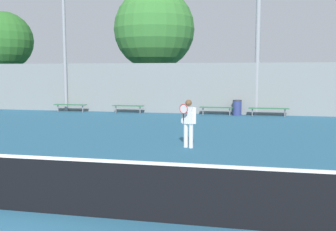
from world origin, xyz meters
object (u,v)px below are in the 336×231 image
object	(u,v)px
bench_adjacent_court	(128,106)
trash_bin	(237,108)
bench_courtside_near	(269,109)
bench_by_gate	(70,105)
bench_courtside_far	(216,108)
tennis_player	(188,121)
tree_green_broad	(154,29)
tennis_net	(25,183)
light_pole_center_back	(259,11)
tree_green_tall	(4,41)

from	to	relation	value
bench_adjacent_court	trash_bin	world-z (taller)	trash_bin
bench_courtside_near	bench_by_gate	world-z (taller)	same
bench_courtside_far	trash_bin	xyz separation A→B (m)	(1.16, 0.18, 0.02)
bench_courtside_near	bench_courtside_far	distance (m)	2.88
tennis_player	tree_green_broad	xyz separation A→B (m)	(-4.84, 14.94, 4.57)
bench_adjacent_court	bench_courtside_near	bearing A→B (deg)	0.00
bench_courtside_near	tree_green_broad	distance (m)	10.56
bench_courtside_far	tennis_net	bearing A→B (deg)	-96.68
light_pole_center_back	bench_courtside_near	bearing A→B (deg)	-48.60
tennis_net	bench_by_gate	world-z (taller)	tennis_net
tennis_player	bench_courtside_near	distance (m)	10.28
bench_courtside_far	bench_adjacent_court	world-z (taller)	same
bench_by_gate	tree_green_tall	size ratio (longest dim) A/B	0.30
tennis_player	bench_adjacent_court	distance (m)	11.15
bench_adjacent_court	light_pole_center_back	distance (m)	9.27
tennis_net	tree_green_broad	world-z (taller)	tree_green_broad
bench_adjacent_court	tree_green_broad	xyz separation A→B (m)	(0.38, 5.09, 5.03)
light_pole_center_back	tree_green_broad	size ratio (longest dim) A/B	1.25
tennis_player	bench_by_gate	size ratio (longest dim) A/B	0.76
light_pole_center_back	tree_green_broad	distance (m)	8.34
bench_courtside_far	tree_green_tall	bearing A→B (deg)	168.25
bench_by_gate	trash_bin	bearing A→B (deg)	1.04
trash_bin	bench_courtside_near	bearing A→B (deg)	-6.08
light_pole_center_back	bench_by_gate	bearing A→B (deg)	-176.20
bench_by_gate	tree_green_broad	bearing A→B (deg)	51.21
bench_adjacent_court	bench_by_gate	xyz separation A→B (m)	(-3.72, 0.00, 0.00)
tennis_player	bench_by_gate	bearing A→B (deg)	157.36
light_pole_center_back	tree_green_broad	world-z (taller)	light_pole_center_back
bench_courtside_near	bench_courtside_far	xyz separation A→B (m)	(-2.88, 0.00, -0.00)
tennis_net	tennis_player	world-z (taller)	tennis_player
tree_green_tall	tree_green_broad	bearing A→B (deg)	9.79
bench_courtside_near	trash_bin	world-z (taller)	trash_bin
bench_courtside_far	tree_green_broad	xyz separation A→B (m)	(-4.88, 5.09, 5.03)
bench_by_gate	bench_adjacent_court	bearing A→B (deg)	-0.00
bench_adjacent_court	tree_green_broad	world-z (taller)	tree_green_broad
tennis_net	bench_adjacent_court	bearing A→B (deg)	101.66
bench_courtside_near	trash_bin	xyz separation A→B (m)	(-1.72, 0.18, 0.01)
tree_green_tall	tree_green_broad	world-z (taller)	tree_green_broad
tree_green_tall	tree_green_broad	distance (m)	10.90
bench_by_gate	light_pole_center_back	xyz separation A→B (m)	(11.20, 0.74, 5.42)
tennis_net	bench_courtside_far	world-z (taller)	tennis_net
tennis_player	bench_courtside_near	world-z (taller)	tennis_player
tree_green_broad	bench_by_gate	bearing A→B (deg)	-128.79
trash_bin	tree_green_tall	distance (m)	17.55
bench_by_gate	tree_green_tall	world-z (taller)	tree_green_tall
tennis_player	bench_courtside_near	xyz separation A→B (m)	(2.92, 9.84, -0.46)
tennis_player	tennis_net	bearing A→B (deg)	-81.06
bench_adjacent_court	tree_green_broad	size ratio (longest dim) A/B	0.23
bench_by_gate	tree_green_tall	distance (m)	8.50
tennis_player	bench_courtside_far	bearing A→B (deg)	114.89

